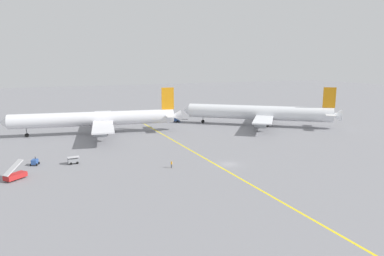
# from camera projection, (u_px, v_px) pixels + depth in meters

# --- Properties ---
(ground_plane) EXTENTS (600.00, 600.00, 0.00)m
(ground_plane) POSITION_uv_depth(u_px,v_px,m) (229.00, 164.00, 85.46)
(ground_plane) COLOR gray
(taxiway_stripe) EXTENTS (0.92, 120.00, 0.01)m
(taxiway_stripe) POSITION_uv_depth(u_px,v_px,m) (200.00, 156.00, 93.27)
(taxiway_stripe) COLOR yellow
(taxiway_stripe) RESTS_ON ground
(airliner_at_gate_left) EXTENTS (59.63, 46.90, 15.48)m
(airliner_at_gate_left) POSITION_uv_depth(u_px,v_px,m) (97.00, 119.00, 120.42)
(airliner_at_gate_left) COLOR silver
(airliner_at_gate_left) RESTS_ON ground
(airliner_being_pushed) EXTENTS (50.67, 42.60, 15.26)m
(airliner_being_pushed) POSITION_uv_depth(u_px,v_px,m) (259.00, 113.00, 136.53)
(airliner_being_pushed) COLOR white
(airliner_being_pushed) RESTS_ON ground
(pushback_tug) EXTENTS (8.24, 6.33, 2.88)m
(pushback_tug) POSITION_uv_depth(u_px,v_px,m) (173.00, 119.00, 145.60)
(pushback_tug) COLOR #2D4C8C
(pushback_tug) RESTS_ON ground
(gse_baggage_cart_trailing) EXTENTS (2.84, 1.77, 1.71)m
(gse_baggage_cart_trailing) POSITION_uv_depth(u_px,v_px,m) (74.00, 160.00, 85.79)
(gse_baggage_cart_trailing) COLOR gray
(gse_baggage_cart_trailing) RESTS_ON ground
(gse_stair_truck_yellow) EXTENTS (4.71, 4.46, 4.06)m
(gse_stair_truck_yellow) POSITION_uv_depth(u_px,v_px,m) (15.00, 175.00, 74.14)
(gse_stair_truck_yellow) COLOR red
(gse_stair_truck_yellow) RESTS_ON ground
(gse_gpu_cart_small) EXTENTS (2.20, 2.51, 1.90)m
(gse_gpu_cart_small) POSITION_uv_depth(u_px,v_px,m) (35.00, 162.00, 84.64)
(gse_gpu_cart_small) COLOR #2D5199
(gse_gpu_cart_small) RESTS_ON ground
(ground_crew_ramp_agent_by_cones) EXTENTS (0.37, 0.46, 1.74)m
(ground_crew_ramp_agent_by_cones) POSITION_uv_depth(u_px,v_px,m) (172.00, 164.00, 82.43)
(ground_crew_ramp_agent_by_cones) COLOR #4C4C51
(ground_crew_ramp_agent_by_cones) RESTS_ON ground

